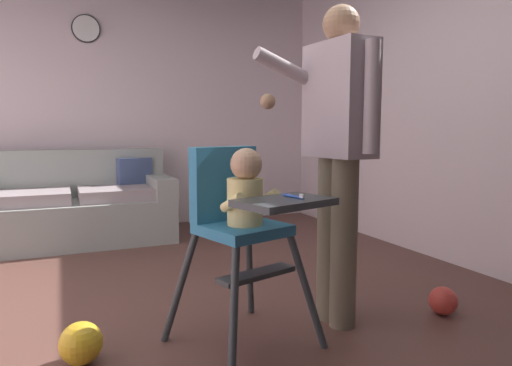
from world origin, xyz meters
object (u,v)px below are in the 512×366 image
object	(u,v)px
wall_clock	(86,29)
sippy_cup	(227,179)
couch	(76,207)
toy_ball	(81,343)
adult_standing	(338,148)
high_chair	(242,208)
toy_ball_second	(443,301)
side_table	(226,198)

from	to	relation	value
wall_clock	sippy_cup	bearing A→B (deg)	-34.06
couch	toy_ball	world-z (taller)	couch
adult_standing	sippy_cup	bearing A→B (deg)	-99.03
high_chair	toy_ball_second	distance (m)	1.33
toy_ball	sippy_cup	bearing A→B (deg)	55.44
couch	high_chair	distance (m)	2.68
high_chair	adult_standing	xyz separation A→B (m)	(0.56, 0.04, 0.28)
toy_ball_second	side_table	xyz separation A→B (m)	(-0.46, 2.35, 0.30)
high_chair	adult_standing	distance (m)	0.62
couch	wall_clock	distance (m)	1.81
sippy_cup	wall_clock	size ratio (longest dim) A/B	0.36
couch	toy_ball	bearing A→B (deg)	-1.48
toy_ball_second	sippy_cup	bearing A→B (deg)	101.00
couch	side_table	bearing A→B (deg)	76.17
adult_standing	sippy_cup	xyz separation A→B (m)	(0.17, 2.19, -0.38)
toy_ball_second	side_table	bearing A→B (deg)	101.20
sippy_cup	couch	bearing A→B (deg)	166.25
toy_ball	toy_ball_second	size ratio (longest dim) A/B	1.20
side_table	sippy_cup	world-z (taller)	sippy_cup
adult_standing	toy_ball_second	world-z (taller)	adult_standing
high_chair	adult_standing	size ratio (longest dim) A/B	0.58
sippy_cup	adult_standing	bearing A→B (deg)	-94.37
sippy_cup	toy_ball_second	bearing A→B (deg)	-79.00
high_chair	side_table	xyz separation A→B (m)	(0.72, 2.23, -0.29)
couch	wall_clock	bearing A→B (deg)	158.81
toy_ball_second	toy_ball	bearing A→B (deg)	173.21
toy_ball_second	side_table	distance (m)	2.41
high_chair	toy_ball_second	world-z (taller)	high_chair
toy_ball	side_table	bearing A→B (deg)	55.59
toy_ball_second	wall_clock	size ratio (longest dim) A/B	0.57
sippy_cup	toy_ball	bearing A→B (deg)	-124.56
toy_ball	wall_clock	world-z (taller)	wall_clock
couch	toy_ball_second	bearing A→B (deg)	34.56
high_chair	side_table	world-z (taller)	high_chair
adult_standing	wall_clock	distance (m)	3.37
adult_standing	sippy_cup	distance (m)	2.22
high_chair	toy_ball	size ratio (longest dim) A/B	5.06
wall_clock	adult_standing	bearing A→B (deg)	-70.84
couch	sippy_cup	size ratio (longest dim) A/B	17.71
side_table	sippy_cup	distance (m)	0.19
adult_standing	toy_ball	xyz separation A→B (m)	(-1.29, 0.07, -0.86)
sippy_cup	wall_clock	distance (m)	2.09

